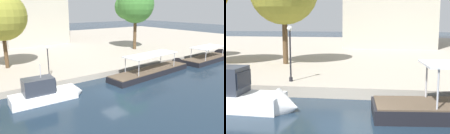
{
  "view_description": "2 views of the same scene",
  "coord_description": "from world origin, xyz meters",
  "views": [
    {
      "loc": [
        -14.23,
        -19.12,
        9.25
      ],
      "look_at": [
        1.01,
        1.99,
        2.37
      ],
      "focal_mm": 36.15,
      "sensor_mm": 36.0,
      "label": 1
    },
    {
      "loc": [
        1.6,
        -14.45,
        5.35
      ],
      "look_at": [
        -1.18,
        5.18,
        2.2
      ],
      "focal_mm": 49.2,
      "sensor_mm": 36.0,
      "label": 2
    }
  ],
  "objects": [
    {
      "name": "lamp_post",
      "position": [
        -4.94,
        6.98,
        3.16
      ],
      "size": [
        0.37,
        0.37,
        4.06
      ],
      "color": "black",
      "rests_on": "dock_promenade"
    },
    {
      "name": "ground_plane",
      "position": [
        0.0,
        0.0,
        0.0
      ],
      "size": [
        220.0,
        220.0,
        0.0
      ],
      "primitive_type": "plane",
      "color": "#192838"
    },
    {
      "name": "motor_yacht_1",
      "position": [
        -6.84,
        2.19,
        0.71
      ],
      "size": [
        7.62,
        2.51,
        4.71
      ],
      "rotation": [
        0.0,
        0.0,
        -0.04
      ],
      "color": "white",
      "rests_on": "ground_plane"
    },
    {
      "name": "dock_promenade",
      "position": [
        0.0,
        32.82,
        0.38
      ],
      "size": [
        120.0,
        55.0,
        0.77
      ],
      "primitive_type": "cube",
      "color": "#A39989",
      "rests_on": "ground_plane"
    }
  ]
}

